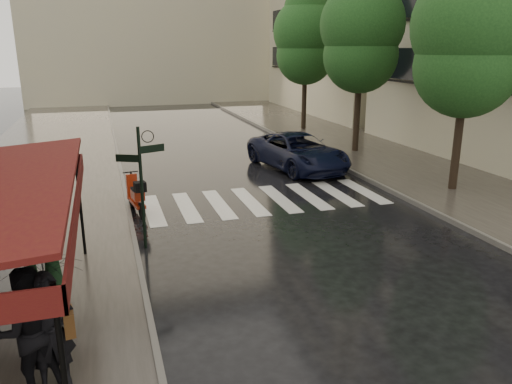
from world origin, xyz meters
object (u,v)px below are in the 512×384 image
scooter (137,196)px  parasol_front (34,288)px  pedestrian_terrace (27,329)px  pedestrian_with_umbrella (45,282)px  parasol_back (51,256)px  parked_car (298,151)px

scooter → parasol_front: size_ratio=0.76×
pedestrian_terrace → scooter: (2.07, 8.06, -0.53)m
pedestrian_with_umbrella → pedestrian_terrace: pedestrian_with_umbrella is taller
pedestrian_terrace → parasol_front: 0.74m
pedestrian_with_umbrella → parasol_back: size_ratio=1.12×
pedestrian_terrace → parasol_back: size_ratio=0.84×
pedestrian_with_umbrella → parasol_front: size_ratio=1.09×
parasol_front → parasol_back: (0.14, 1.31, -0.04)m
scooter → pedestrian_terrace: bearing=-113.8°
parasol_front → pedestrian_terrace: bearing=-94.8°
parasol_back → pedestrian_terrace: bearing=-95.6°
pedestrian_with_umbrella → parked_car: 14.87m
parked_car → scooter: bearing=-160.2°
scooter → pedestrian_with_umbrella: bearing=-111.5°
scooter → parked_car: bearing=20.6°
scooter → parked_car: 7.91m
pedestrian_with_umbrella → scooter: size_ratio=1.43×
pedestrian_with_umbrella → parasol_back: (-0.13, 2.06, -0.46)m
pedestrian_terrace → parked_car: size_ratio=0.36×
parked_car → parasol_front: bearing=-138.2°
parked_car → parasol_back: bearing=-141.2°
pedestrian_with_umbrella → parasol_front: bearing=102.4°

